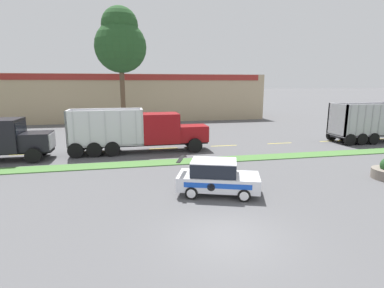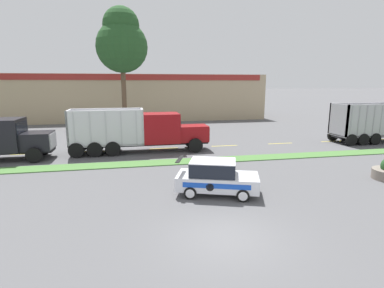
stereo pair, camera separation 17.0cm
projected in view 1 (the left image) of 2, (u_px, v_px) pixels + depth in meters
ground_plane at (227, 237)px, 10.80m from camera, size 600.00×600.00×0.00m
grass_verge at (179, 162)px, 21.09m from camera, size 120.00×1.56×0.06m
centre_line_2 at (26, 154)px, 23.41m from camera, size 2.40×0.14×0.01m
centre_line_3 at (98, 151)px, 24.49m from camera, size 2.40×0.14×0.01m
centre_line_4 at (164, 148)px, 25.58m from camera, size 2.40×0.14×0.01m
centre_line_5 at (224, 146)px, 26.66m from camera, size 2.40×0.14×0.01m
centre_line_6 at (280, 143)px, 27.75m from camera, size 2.40×0.14×0.01m
centre_line_7 at (331, 141)px, 28.83m from camera, size 2.40×0.14×0.01m
centre_line_8 at (379, 139)px, 29.92m from camera, size 2.40×0.14×0.01m
dump_truck_trail at (149, 132)px, 24.13m from camera, size 10.93×2.58×3.49m
rally_car at (217, 177)px, 14.89m from camera, size 4.39×3.05×1.75m
store_building_backdrop at (125, 97)px, 47.40m from camera, size 41.71×12.10×6.76m
tree_behind_left at (120, 42)px, 33.33m from camera, size 5.74×5.74×13.79m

